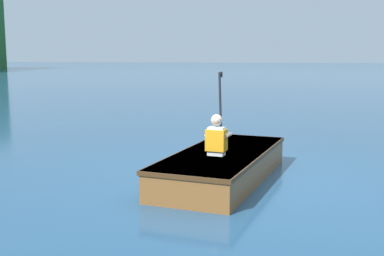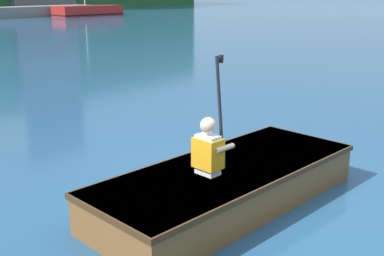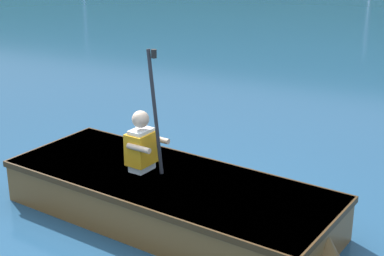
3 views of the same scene
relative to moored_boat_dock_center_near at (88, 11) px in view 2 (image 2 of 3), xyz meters
name	(u,v)px [view 2 (image 2 of 3)]	position (x,y,z in m)	size (l,w,h in m)	color
ground_plane	(251,208)	(-25.60, -32.24, -0.44)	(300.00, 300.00, 0.00)	navy
moored_boat_dock_center_near	(88,11)	(0.00, 0.00, 0.00)	(6.50, 2.82, 4.92)	red
rowboat_foreground	(231,181)	(-25.60, -31.97, -0.19)	(3.53, 1.68, 0.45)	brown
person_paddler	(209,148)	(-25.97, -31.92, 0.29)	(0.39, 0.39, 1.24)	silver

